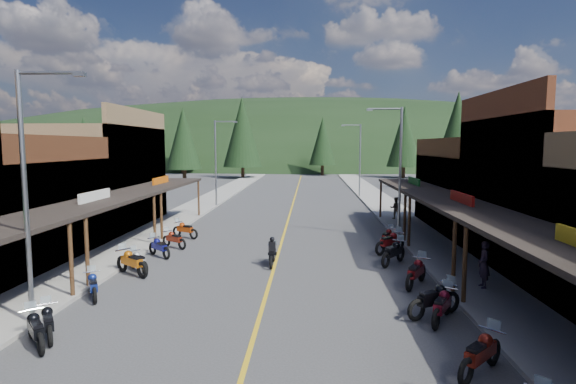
# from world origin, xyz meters

# --- Properties ---
(ground) EXTENTS (220.00, 220.00, 0.00)m
(ground) POSITION_xyz_m (0.00, 0.00, 0.00)
(ground) COLOR #38383A
(ground) RESTS_ON ground
(centerline) EXTENTS (0.15, 90.00, 0.01)m
(centerline) POSITION_xyz_m (0.00, 20.00, 0.01)
(centerline) COLOR gold
(centerline) RESTS_ON ground
(sidewalk_west) EXTENTS (3.40, 94.00, 0.15)m
(sidewalk_west) POSITION_xyz_m (-8.70, 20.00, 0.07)
(sidewalk_west) COLOR gray
(sidewalk_west) RESTS_ON ground
(sidewalk_east) EXTENTS (3.40, 94.00, 0.15)m
(sidewalk_east) POSITION_xyz_m (8.70, 20.00, 0.07)
(sidewalk_east) COLOR gray
(sidewalk_east) RESTS_ON ground
(shop_west_3) EXTENTS (10.90, 10.20, 8.20)m
(shop_west_3) POSITION_xyz_m (-13.78, 11.30, 3.52)
(shop_west_3) COLOR brown
(shop_west_3) RESTS_ON ground
(shop_east_2) EXTENTS (10.90, 9.00, 8.20)m
(shop_east_2) POSITION_xyz_m (13.78, 1.70, 3.52)
(shop_east_2) COLOR #562B19
(shop_east_2) RESTS_ON ground
(shop_east_3) EXTENTS (10.90, 10.20, 6.20)m
(shop_east_3) POSITION_xyz_m (13.75, 11.30, 2.53)
(shop_east_3) COLOR #4C2D16
(shop_east_3) RESTS_ON ground
(streetlight_0) EXTENTS (2.16, 0.18, 8.00)m
(streetlight_0) POSITION_xyz_m (-6.95, -6.00, 4.46)
(streetlight_0) COLOR gray
(streetlight_0) RESTS_ON ground
(streetlight_1) EXTENTS (2.16, 0.18, 8.00)m
(streetlight_1) POSITION_xyz_m (-6.95, 22.00, 4.46)
(streetlight_1) COLOR gray
(streetlight_1) RESTS_ON ground
(streetlight_2) EXTENTS (2.16, 0.18, 8.00)m
(streetlight_2) POSITION_xyz_m (6.95, 8.00, 4.46)
(streetlight_2) COLOR gray
(streetlight_2) RESTS_ON ground
(streetlight_3) EXTENTS (2.16, 0.18, 8.00)m
(streetlight_3) POSITION_xyz_m (6.95, 30.00, 4.46)
(streetlight_3) COLOR gray
(streetlight_3) RESTS_ON ground
(ridge_hill) EXTENTS (310.00, 140.00, 60.00)m
(ridge_hill) POSITION_xyz_m (0.00, 135.00, 0.00)
(ridge_hill) COLOR black
(ridge_hill) RESTS_ON ground
(pine_0) EXTENTS (5.04, 5.04, 11.00)m
(pine_0) POSITION_xyz_m (-40.00, 62.00, 6.48)
(pine_0) COLOR black
(pine_0) RESTS_ON ground
(pine_1) EXTENTS (5.88, 5.88, 12.50)m
(pine_1) POSITION_xyz_m (-24.00, 70.00, 7.24)
(pine_1) COLOR black
(pine_1) RESTS_ON ground
(pine_2) EXTENTS (6.72, 6.72, 14.00)m
(pine_2) POSITION_xyz_m (-10.00, 58.00, 7.99)
(pine_2) COLOR black
(pine_2) RESTS_ON ground
(pine_3) EXTENTS (5.04, 5.04, 11.00)m
(pine_3) POSITION_xyz_m (4.00, 66.00, 6.48)
(pine_3) COLOR black
(pine_3) RESTS_ON ground
(pine_4) EXTENTS (5.88, 5.88, 12.50)m
(pine_4) POSITION_xyz_m (18.00, 60.00, 7.24)
(pine_4) COLOR black
(pine_4) RESTS_ON ground
(pine_5) EXTENTS (6.72, 6.72, 14.00)m
(pine_5) POSITION_xyz_m (34.00, 72.00, 7.99)
(pine_5) COLOR black
(pine_5) RESTS_ON ground
(pine_6) EXTENTS (5.04, 5.04, 11.00)m
(pine_6) POSITION_xyz_m (46.00, 64.00, 6.48)
(pine_6) COLOR black
(pine_6) RESTS_ON ground
(pine_7) EXTENTS (5.88, 5.88, 12.50)m
(pine_7) POSITION_xyz_m (-32.00, 76.00, 7.24)
(pine_7) COLOR black
(pine_7) RESTS_ON ground
(pine_8) EXTENTS (4.48, 4.48, 10.00)m
(pine_8) POSITION_xyz_m (-22.00, 40.00, 5.98)
(pine_8) COLOR black
(pine_8) RESTS_ON ground
(pine_9) EXTENTS (4.93, 4.93, 10.80)m
(pine_9) POSITION_xyz_m (24.00, 45.00, 6.38)
(pine_9) COLOR black
(pine_9) RESTS_ON ground
(pine_10) EXTENTS (5.38, 5.38, 11.60)m
(pine_10) POSITION_xyz_m (-18.00, 50.00, 6.78)
(pine_10) COLOR black
(pine_10) RESTS_ON ground
(pine_11) EXTENTS (5.82, 5.82, 12.40)m
(pine_11) POSITION_xyz_m (20.00, 38.00, 7.19)
(pine_11) COLOR black
(pine_11) RESTS_ON ground
(bike_west_4) EXTENTS (1.81, 1.92, 1.13)m
(bike_west_4) POSITION_xyz_m (-6.14, -7.36, 0.57)
(bike_west_4) COLOR black
(bike_west_4) RESTS_ON ground
(bike_west_5) EXTENTS (1.59, 1.92, 1.08)m
(bike_west_5) POSITION_xyz_m (-6.12, -6.78, 0.54)
(bike_west_5) COLOR black
(bike_west_5) RESTS_ON ground
(bike_west_6) EXTENTS (1.51, 1.97, 1.09)m
(bike_west_6) POSITION_xyz_m (-6.46, -3.30, 0.55)
(bike_west_6) COLOR navy
(bike_west_6) RESTS_ON ground
(bike_west_7) EXTENTS (2.29, 1.97, 1.31)m
(bike_west_7) POSITION_xyz_m (-6.20, -0.25, 0.65)
(bike_west_7) COLOR #BC600D
(bike_west_7) RESTS_ON ground
(bike_west_8) EXTENTS (1.73, 1.79, 1.07)m
(bike_west_8) POSITION_xyz_m (-6.13, 0.36, 0.53)
(bike_west_8) COLOR #9B9A9F
(bike_west_8) RESTS_ON ground
(bike_west_9) EXTENTS (1.92, 1.85, 1.14)m
(bike_west_9) POSITION_xyz_m (-6.08, 3.00, 0.57)
(bike_west_9) COLOR navy
(bike_west_9) RESTS_ON ground
(bike_west_10) EXTENTS (1.95, 1.64, 1.11)m
(bike_west_10) POSITION_xyz_m (-5.92, 5.04, 0.55)
(bike_west_10) COLOR maroon
(bike_west_10) RESTS_ON ground
(bike_west_11) EXTENTS (2.11, 1.62, 1.17)m
(bike_west_11) POSITION_xyz_m (-6.05, 7.73, 0.58)
(bike_west_11) COLOR #B6400D
(bike_west_11) RESTS_ON ground
(bike_east_4) EXTENTS (2.02, 2.03, 1.23)m
(bike_east_4) POSITION_xyz_m (5.96, -8.36, 0.61)
(bike_east_4) COLOR maroon
(bike_east_4) RESTS_ON ground
(bike_east_5) EXTENTS (1.65, 2.18, 1.21)m
(bike_east_5) POSITION_xyz_m (5.99, -4.96, 0.60)
(bike_east_5) COLOR maroon
(bike_east_5) RESTS_ON ground
(bike_east_6) EXTENTS (2.32, 1.80, 1.29)m
(bike_east_6) POSITION_xyz_m (5.86, -4.51, 0.64)
(bike_east_6) COLOR black
(bike_east_6) RESTS_ON ground
(bike_east_7) EXTENTS (1.79, 2.33, 1.29)m
(bike_east_7) POSITION_xyz_m (6.02, -1.22, 0.65)
(bike_east_7) COLOR maroon
(bike_east_7) RESTS_ON ground
(bike_east_8) EXTENTS (1.95, 2.30, 1.30)m
(bike_east_8) POSITION_xyz_m (5.71, 2.11, 0.65)
(bike_east_8) COLOR black
(bike_east_8) RESTS_ON ground
(bike_east_9) EXTENTS (2.21, 2.12, 1.31)m
(bike_east_9) POSITION_xyz_m (5.96, 4.44, 0.66)
(bike_east_9) COLOR maroon
(bike_east_9) RESTS_ON ground
(bike_east_10) EXTENTS (1.53, 2.07, 1.14)m
(bike_east_10) POSITION_xyz_m (6.11, 6.17, 0.57)
(bike_east_10) COLOR maroon
(bike_east_10) RESTS_ON ground
(rider_on_bike) EXTENTS (0.65, 1.90, 1.45)m
(rider_on_bike) POSITION_xyz_m (-0.11, 1.68, 0.58)
(rider_on_bike) COLOR black
(rider_on_bike) RESTS_ON ground
(pedestrian_east_a) EXTENTS (0.46, 0.69, 1.86)m
(pedestrian_east_a) POSITION_xyz_m (8.54, -1.68, 1.08)
(pedestrian_east_a) COLOR #2B2030
(pedestrian_east_a) RESTS_ON sidewalk_east
(pedestrian_east_b) EXTENTS (0.82, 0.48, 1.66)m
(pedestrian_east_b) POSITION_xyz_m (8.18, 14.91, 0.98)
(pedestrian_east_b) COLOR brown
(pedestrian_east_b) RESTS_ON sidewalk_east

